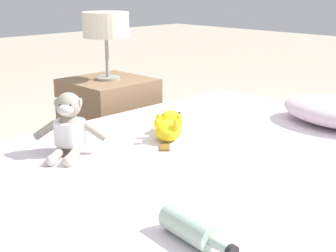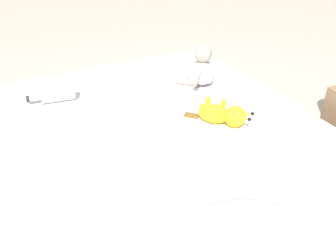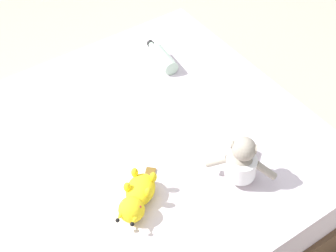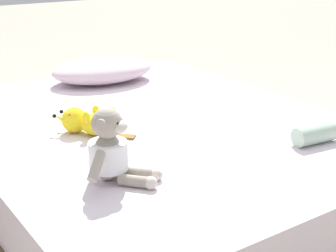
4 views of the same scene
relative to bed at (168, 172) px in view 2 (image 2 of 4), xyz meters
The scene contains 6 objects.
ground_plane 0.20m from the bed, ahead, with size 16.00×16.00×0.00m, color #B7A893.
bed is the anchor object (origin of this frame).
pillow 0.75m from the bed, 78.54° to the left, with size 0.57×0.41×0.13m.
plush_monkey 0.64m from the bed, 134.88° to the right, with size 0.26×0.26×0.24m.
plush_yellow_creature 0.37m from the bed, behind, with size 0.25×0.29×0.10m.
glass_bottle 0.71m from the bed, 55.91° to the right, with size 0.24×0.09×0.07m.
Camera 2 is at (0.60, 1.22, 1.28)m, focal length 38.93 mm.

